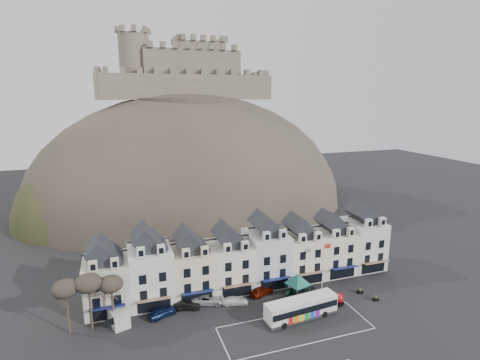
% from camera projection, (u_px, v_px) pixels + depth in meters
% --- Properties ---
extents(ground, '(300.00, 300.00, 0.00)m').
position_uv_depth(ground, '(287.00, 336.00, 52.66)').
color(ground, black).
rests_on(ground, ground).
extents(coach_bay_markings, '(22.00, 7.50, 0.01)m').
position_uv_depth(coach_bay_markings, '(295.00, 328.00, 54.45)').
color(coach_bay_markings, silver).
rests_on(coach_bay_markings, ground).
extents(townhouse_terrace, '(54.40, 9.35, 11.80)m').
position_uv_depth(townhouse_terrace, '(249.00, 256.00, 66.30)').
color(townhouse_terrace, beige).
rests_on(townhouse_terrace, ground).
extents(castle_hill, '(100.00, 76.00, 68.00)m').
position_uv_depth(castle_hill, '(194.00, 204.00, 116.74)').
color(castle_hill, '#39352C').
rests_on(castle_hill, ground).
extents(castle, '(50.20, 22.20, 22.00)m').
position_uv_depth(castle, '(183.00, 72.00, 114.17)').
color(castle, '#625A4B').
rests_on(castle, ground).
extents(tree_left_far, '(3.61, 3.61, 8.24)m').
position_uv_depth(tree_left_far, '(65.00, 289.00, 51.76)').
color(tree_left_far, '#32271F').
rests_on(tree_left_far, ground).
extents(tree_left_mid, '(3.78, 3.78, 8.64)m').
position_uv_depth(tree_left_mid, '(88.00, 283.00, 52.63)').
color(tree_left_mid, '#32271F').
rests_on(tree_left_mid, ground).
extents(tree_left_near, '(3.43, 3.43, 7.84)m').
position_uv_depth(tree_left_near, '(111.00, 285.00, 53.72)').
color(tree_left_near, '#32271F').
rests_on(tree_left_near, ground).
extents(bus, '(11.74, 3.76, 3.26)m').
position_uv_depth(bus, '(301.00, 308.00, 56.49)').
color(bus, '#262628').
rests_on(bus, ground).
extents(bus_shelter, '(6.33, 6.33, 4.18)m').
position_uv_depth(bus_shelter, '(298.00, 279.00, 62.19)').
color(bus_shelter, '#103020').
rests_on(bus_shelter, ground).
extents(red_buoy, '(1.64, 1.64, 1.98)m').
position_uv_depth(red_buoy, '(338.00, 299.00, 60.37)').
color(red_buoy, black).
rests_on(red_buoy, ground).
extents(flagpole, '(1.28, 0.18, 8.86)m').
position_uv_depth(flagpole, '(324.00, 264.00, 63.86)').
color(flagpole, silver).
rests_on(flagpole, ground).
extents(white_van, '(3.64, 5.62, 2.37)m').
position_uv_depth(white_van, '(117.00, 315.00, 55.61)').
color(white_van, silver).
rests_on(white_van, ground).
extents(planter_west, '(1.03, 0.67, 0.96)m').
position_uv_depth(planter_west, '(360.00, 291.00, 64.00)').
color(planter_west, black).
rests_on(planter_west, ground).
extents(planter_east, '(0.92, 0.64, 0.91)m').
position_uv_depth(planter_east, '(376.00, 298.00, 61.71)').
color(planter_east, black).
rests_on(planter_east, ground).
extents(car_navy, '(4.81, 3.27, 1.52)m').
position_uv_depth(car_navy, '(162.00, 312.00, 57.21)').
color(car_navy, '#0C193F').
rests_on(car_navy, ground).
extents(car_black, '(4.35, 2.53, 1.35)m').
position_uv_depth(car_black, '(187.00, 305.00, 59.11)').
color(car_black, black).
rests_on(car_black, ground).
extents(car_silver, '(6.01, 4.13, 1.55)m').
position_uv_depth(car_silver, '(208.00, 299.00, 60.82)').
color(car_silver, silver).
rests_on(car_silver, ground).
extents(car_white, '(4.56, 2.79, 1.24)m').
position_uv_depth(car_white, '(235.00, 301.00, 60.57)').
color(car_white, white).
rests_on(car_white, ground).
extents(car_maroon, '(4.85, 3.39, 1.53)m').
position_uv_depth(car_maroon, '(262.00, 291.00, 63.40)').
color(car_maroon, '#581005').
rests_on(car_maroon, ground).
extents(car_charcoal, '(4.29, 2.05, 1.36)m').
position_uv_depth(car_charcoal, '(304.00, 290.00, 63.76)').
color(car_charcoal, black).
rests_on(car_charcoal, ground).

